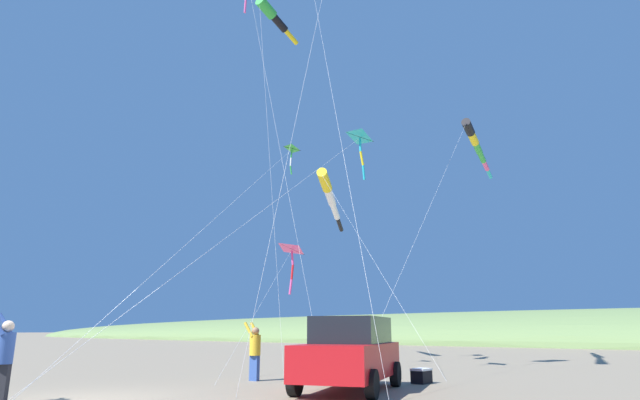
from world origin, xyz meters
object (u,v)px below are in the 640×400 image
object	(u,v)px
kite_delta_small_distant	(360,137)
person_adult_flyer	(4,353)
cooler_box	(421,376)
kite_windsock_long_streamer_right	(273,16)
kite_windsock_purple_drifting	(476,145)
person_child_green_jacket	(255,348)
kite_windsock_magenta_far_left	(330,195)
kite_delta_striped_overhead	(291,149)
parked_car	(350,352)
kite_delta_blue_topmost	(292,249)

from	to	relation	value
kite_delta_small_distant	person_adult_flyer	bearing A→B (deg)	175.29
cooler_box	person_adult_flyer	xyz separation A→B (m)	(-9.42, 5.00, 0.81)
cooler_box	kite_windsock_long_streamer_right	world-z (taller)	kite_windsock_long_streamer_right
person_adult_flyer	kite_windsock_purple_drifting	world-z (taller)	kite_windsock_purple_drifting
kite_windsock_long_streamer_right	kite_windsock_purple_drifting	bearing A→B (deg)	-27.43
person_adult_flyer	person_child_green_jacket	world-z (taller)	person_adult_flyer
person_child_green_jacket	person_adult_flyer	bearing A→B (deg)	174.89
person_child_green_jacket	kite_windsock_purple_drifting	bearing A→B (deg)	-6.06
kite_windsock_long_streamer_right	kite_windsock_magenta_far_left	world-z (taller)	kite_windsock_long_streamer_right
kite_delta_striped_overhead	kite_windsock_magenta_far_left	xyz separation A→B (m)	(7.31, 3.38, -0.16)
parked_car	kite_windsock_magenta_far_left	xyz separation A→B (m)	(12.82, 10.46, 8.50)
person_adult_flyer	kite_windsock_purple_drifting	size ratio (longest dim) A/B	0.10
kite_windsock_magenta_far_left	kite_windsock_long_streamer_right	bearing A→B (deg)	-161.67
kite_delta_small_distant	parked_car	bearing A→B (deg)	-149.42
cooler_box	person_adult_flyer	size ratio (longest dim) A/B	0.33
person_child_green_jacket	kite_windsock_magenta_far_left	distance (m)	16.50
kite_delta_small_distant	kite_windsock_magenta_far_left	world-z (taller)	kite_windsock_magenta_far_left
parked_car	cooler_box	xyz separation A→B (m)	(2.81, -0.55, -0.74)
kite_windsock_purple_drifting	kite_delta_striped_overhead	xyz separation A→B (m)	(-10.13, 4.87, -2.03)
parked_car	person_adult_flyer	distance (m)	7.97
kite_windsock_purple_drifting	kite_windsock_long_streamer_right	world-z (taller)	kite_windsock_long_streamer_right
kite_windsock_purple_drifting	parked_car	bearing A→B (deg)	-171.97
person_child_green_jacket	kite_delta_blue_topmost	xyz separation A→B (m)	(9.92, 7.31, 4.95)
kite_delta_small_distant	person_child_green_jacket	bearing A→B (deg)	175.80
person_adult_flyer	kite_delta_small_distant	world-z (taller)	kite_delta_small_distant
kite_windsock_long_streamer_right	person_adult_flyer	bearing A→B (deg)	-163.65
kite_windsock_long_streamer_right	kite_windsock_magenta_far_left	distance (m)	11.00
kite_delta_small_distant	kite_windsock_magenta_far_left	distance (m)	9.93
kite_windsock_long_streamer_right	kite_delta_blue_topmost	distance (m)	12.39
parked_car	kite_delta_small_distant	world-z (taller)	kite_delta_small_distant
cooler_box	kite_delta_small_distant	distance (m)	10.48
kite_windsock_long_streamer_right	kite_delta_blue_topmost	bearing A→B (deg)	31.65
person_adult_flyer	kite_windsock_magenta_far_left	world-z (taller)	kite_windsock_magenta_far_left
person_adult_flyer	kite_delta_blue_topmost	world-z (taller)	kite_delta_blue_topmost
cooler_box	person_adult_flyer	bearing A→B (deg)	152.04
kite_delta_small_distant	kite_delta_blue_topmost	xyz separation A→B (m)	(4.44, 7.71, -3.53)
kite_delta_blue_topmost	kite_delta_striped_overhead	bearing A→B (deg)	-139.32
person_child_green_jacket	kite_windsock_long_streamer_right	world-z (taller)	kite_windsock_long_streamer_right
person_child_green_jacket	kite_delta_striped_overhead	distance (m)	10.60
cooler_box	kite_windsock_purple_drifting	xyz separation A→B (m)	(12.83, 2.75, 11.43)
parked_car	kite_windsock_purple_drifting	xyz separation A→B (m)	(15.64, 2.21, 10.69)
kite_windsock_purple_drifting	person_adult_flyer	bearing A→B (deg)	174.23
parked_car	kite_delta_small_distant	bearing A→B (deg)	30.58
person_adult_flyer	kite_delta_striped_overhead	distance (m)	15.09
person_adult_flyer	kite_delta_blue_topmost	bearing A→B (deg)	21.65
cooler_box	kite_windsock_magenta_far_left	size ratio (longest dim) A/B	0.05
kite_windsock_long_streamer_right	kite_delta_striped_overhead	xyz separation A→B (m)	(0.67, -0.74, -6.93)
person_child_green_jacket	kite_windsock_purple_drifting	world-z (taller)	kite_windsock_purple_drifting
cooler_box	kite_windsock_magenta_far_left	distance (m)	17.51
cooler_box	kite_windsock_long_streamer_right	distance (m)	18.46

